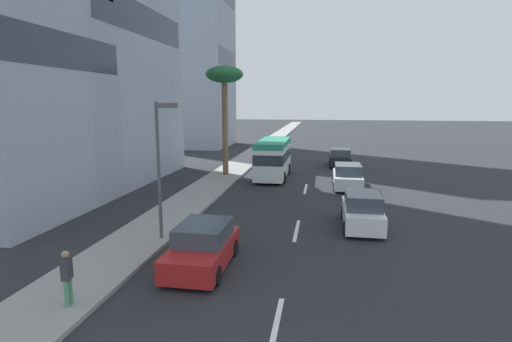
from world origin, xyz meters
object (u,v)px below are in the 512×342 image
minibus_fifth (273,157)px  pedestrian_near_lamp (67,276)px  car_third (203,247)px  palm_tree (225,81)px  street_lamp (161,154)px  car_fourth (340,158)px  car_second (347,177)px  car_lead (362,211)px

minibus_fifth → pedestrian_near_lamp: (-21.32, 3.24, -0.59)m
car_third → palm_tree: palm_tree is taller
car_third → street_lamp: size_ratio=0.72×
car_fourth → street_lamp: 23.76m
car_second → car_third: (-14.69, 5.90, -0.05)m
pedestrian_near_lamp → street_lamp: size_ratio=0.28×
car_lead → minibus_fifth: (11.99, 5.74, 0.83)m
car_fourth → street_lamp: street_lamp is taller
car_lead → pedestrian_near_lamp: bearing=136.1°
car_lead → car_third: size_ratio=1.00×
street_lamp → palm_tree: bearing=4.0°
pedestrian_near_lamp → street_lamp: 6.54m
car_second → car_fourth: 9.72m
pedestrian_near_lamp → palm_tree: palm_tree is taller
minibus_fifth → pedestrian_near_lamp: minibus_fifth is taller
car_second → car_third: car_second is taller
car_third → pedestrian_near_lamp: size_ratio=2.53×
car_lead → pedestrian_near_lamp: (-9.33, 8.98, 0.25)m
car_lead → minibus_fifth: 13.32m
minibus_fifth → palm_tree: (-0.05, 3.85, 5.87)m
pedestrian_near_lamp → palm_tree: 22.24m
car_fourth → palm_tree: (-6.75, 9.25, 6.73)m
car_second → street_lamp: size_ratio=0.75×
minibus_fifth → pedestrian_near_lamp: size_ratio=4.21×
car_fourth → street_lamp: bearing=159.7°
car_lead → car_fourth: 18.70m
car_third → car_fourth: 25.08m
street_lamp → car_second: bearing=-34.0°
car_lead → street_lamp: (-3.41, 8.53, 2.99)m
car_lead → palm_tree: bearing=38.8°
car_third → palm_tree: 19.23m
car_third → palm_tree: (17.66, 3.49, 6.75)m
car_second → pedestrian_near_lamp: bearing=154.4°
pedestrian_near_lamp → minibus_fifth: bearing=-16.7°
car_second → car_lead: bearing=-178.8°
car_third → minibus_fifth: 17.73m
minibus_fifth → street_lamp: 15.80m
pedestrian_near_lamp → street_lamp: (5.92, -0.45, 2.74)m
minibus_fifth → car_third: bearing=-1.1°
palm_tree → street_lamp: bearing=-176.0°
minibus_fifth → street_lamp: bearing=-10.3°
car_second → palm_tree: bearing=72.5°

